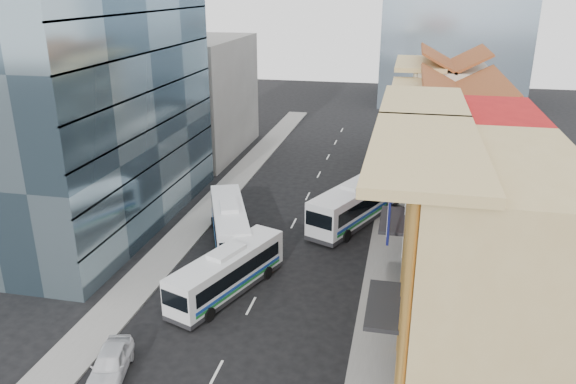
% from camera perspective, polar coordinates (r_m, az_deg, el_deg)
% --- Properties ---
extents(sidewalk_right, '(3.00, 90.00, 0.15)m').
position_cam_1_polar(sidewalk_right, '(49.17, 10.35, -3.90)').
color(sidewalk_right, slate).
rests_on(sidewalk_right, ground).
extents(sidewalk_left, '(3.00, 90.00, 0.15)m').
position_cam_1_polar(sidewalk_left, '(52.25, -8.60, -2.30)').
color(sidewalk_left, slate).
rests_on(sidewalk_left, ground).
extents(shophouse_tan, '(8.00, 14.00, 12.00)m').
position_cam_1_polar(shophouse_tan, '(31.62, 19.74, -7.20)').
color(shophouse_tan, tan).
rests_on(shophouse_tan, ground).
extents(shophouse_red, '(8.00, 10.00, 12.00)m').
position_cam_1_polar(shophouse_red, '(42.60, 17.95, 0.15)').
color(shophouse_red, '#AE1413').
rests_on(shophouse_red, ground).
extents(shophouse_cream_near, '(8.00, 9.00, 10.00)m').
position_cam_1_polar(shophouse_cream_near, '(51.89, 16.98, 2.65)').
color(shophouse_cream_near, beige).
rests_on(shophouse_cream_near, ground).
extents(shophouse_cream_mid, '(8.00, 9.00, 10.00)m').
position_cam_1_polar(shophouse_cream_mid, '(60.53, 16.42, 5.17)').
color(shophouse_cream_mid, beige).
rests_on(shophouse_cream_mid, ground).
extents(shophouse_cream_far, '(8.00, 12.00, 11.00)m').
position_cam_1_polar(shophouse_cream_far, '(70.62, 15.97, 7.72)').
color(shophouse_cream_far, beige).
rests_on(shophouse_cream_far, ground).
extents(office_tower, '(12.00, 26.00, 30.00)m').
position_cam_1_polar(office_tower, '(49.72, -20.26, 13.38)').
color(office_tower, '#405766').
rests_on(office_tower, ground).
extents(office_block_far, '(10.00, 18.00, 14.00)m').
position_cam_1_polar(office_block_far, '(70.87, -8.98, 9.53)').
color(office_block_far, gray).
rests_on(office_block_far, ground).
extents(bus_left_near, '(5.86, 10.53, 3.31)m').
position_cam_1_polar(bus_left_near, '(38.77, -6.18, -8.00)').
color(bus_left_near, silver).
rests_on(bus_left_near, ground).
extents(bus_left_far, '(6.49, 11.14, 3.52)m').
position_cam_1_polar(bus_left_far, '(45.91, -5.96, -3.16)').
color(bus_left_far, white).
rests_on(bus_left_far, ground).
extents(bus_right, '(7.53, 12.30, 3.91)m').
position_cam_1_polar(bus_right, '(49.81, 6.94, -1.04)').
color(bus_right, silver).
rests_on(bus_right, ground).
extents(sedan_left, '(2.85, 4.83, 1.54)m').
position_cam_1_polar(sedan_left, '(33.08, -17.61, -16.27)').
color(sedan_left, silver).
rests_on(sedan_left, ground).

